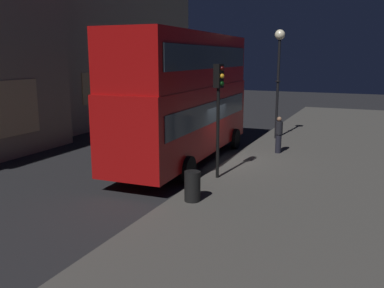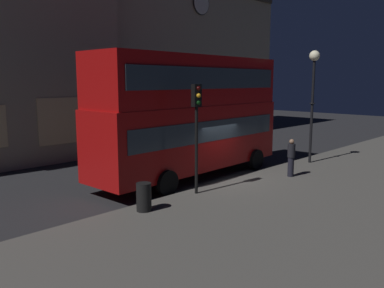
% 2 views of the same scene
% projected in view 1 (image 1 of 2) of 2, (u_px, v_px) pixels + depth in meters
% --- Properties ---
extents(ground_plane, '(80.00, 80.00, 0.00)m').
position_uv_depth(ground_plane, '(217.00, 162.00, 18.51)').
color(ground_plane, '#232326').
extents(sidewalk_slab, '(44.00, 8.79, 0.12)m').
position_uv_depth(sidewalk_slab, '(330.00, 173.00, 16.59)').
color(sidewalk_slab, '#4C4944').
rests_on(sidewalk_slab, ground).
extents(building_plain_facade, '(17.79, 8.11, 14.48)m').
position_uv_depth(building_plain_facade, '(93.00, 21.00, 31.45)').
color(building_plain_facade, tan).
rests_on(building_plain_facade, ground).
extents(double_decker_bus, '(10.52, 3.18, 5.57)m').
position_uv_depth(double_decker_bus, '(185.00, 92.00, 17.90)').
color(double_decker_bus, '#9E0C0C').
rests_on(double_decker_bus, ground).
extents(traffic_light_near_kerb, '(0.37, 0.39, 4.24)m').
position_uv_depth(traffic_light_near_kerb, '(219.00, 97.00, 15.12)').
color(traffic_light_near_kerb, black).
rests_on(traffic_light_near_kerb, sidewalk_slab).
extents(street_lamp, '(0.55, 0.55, 5.92)m').
position_uv_depth(street_lamp, '(279.00, 57.00, 22.42)').
color(street_lamp, black).
rests_on(street_lamp, sidewalk_slab).
extents(pedestrian, '(0.35, 0.35, 1.74)m').
position_uv_depth(pedestrian, '(279.00, 134.00, 19.61)').
color(pedestrian, black).
rests_on(pedestrian, sidewalk_slab).
extents(litter_bin, '(0.51, 0.51, 0.97)m').
position_uv_depth(litter_bin, '(192.00, 186.00, 13.10)').
color(litter_bin, black).
rests_on(litter_bin, sidewalk_slab).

